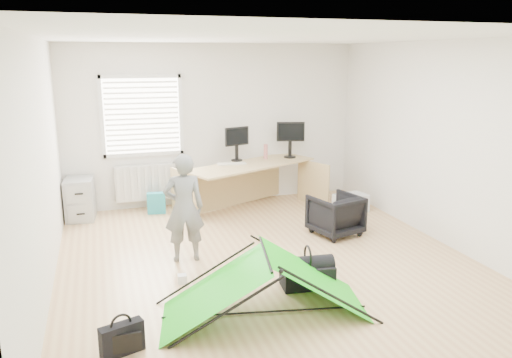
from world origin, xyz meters
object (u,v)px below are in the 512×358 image
object	(u,v)px
office_chair	(335,215)
person	(184,208)
monitor_left	(237,149)
desk	(251,187)
kite	(265,284)
storage_crate	(351,203)
thermos	(266,152)
duffel_bag	(307,276)
filing_cabinet	(80,199)
laptop_bag	(122,339)
monitor_right	(290,145)

from	to	relation	value
office_chair	person	distance (m)	2.25
person	office_chair	bearing A→B (deg)	-169.70
monitor_left	desk	bearing A→B (deg)	-80.25
person	kite	world-z (taller)	person
desk	person	size ratio (longest dim) A/B	1.67
office_chair	storage_crate	xyz separation A→B (m)	(0.74, 0.91, -0.15)
thermos	kite	world-z (taller)	thermos
kite	desk	bearing A→B (deg)	86.41
person	duffel_bag	world-z (taller)	person
desk	kite	xyz separation A→B (m)	(-0.89, -3.37, -0.07)
filing_cabinet	monitor_left	bearing A→B (deg)	4.69
monitor_left	laptop_bag	size ratio (longest dim) A/B	1.18
desk	office_chair	distance (m)	1.72
filing_cabinet	kite	distance (m)	4.12
monitor_right	office_chair	world-z (taller)	monitor_right
monitor_left	office_chair	world-z (taller)	monitor_left
desk	monitor_left	world-z (taller)	monitor_left
filing_cabinet	monitor_right	xyz separation A→B (m)	(3.50, -0.02, 0.68)
monitor_right	laptop_bag	xyz separation A→B (m)	(-3.08, -3.97, -0.86)
filing_cabinet	kite	bearing A→B (deg)	-59.02
storage_crate	laptop_bag	xyz separation A→B (m)	(-3.81, -3.05, -0.00)
filing_cabinet	office_chair	size ratio (longest dim) A/B	1.02
thermos	duffel_bag	xyz separation A→B (m)	(-0.62, -3.27, -0.78)
office_chair	kite	xyz separation A→B (m)	(-1.68, -1.85, 0.02)
monitor_right	kite	xyz separation A→B (m)	(-1.69, -3.68, -0.69)
storage_crate	laptop_bag	bearing A→B (deg)	-141.31
desk	thermos	world-z (taller)	thermos
storage_crate	laptop_bag	size ratio (longest dim) A/B	1.36
office_chair	laptop_bag	size ratio (longest dim) A/B	1.72
office_chair	storage_crate	size ratio (longest dim) A/B	1.26
desk	office_chair	world-z (taller)	desk
laptop_bag	filing_cabinet	bearing A→B (deg)	77.22
filing_cabinet	office_chair	bearing A→B (deg)	-22.92
filing_cabinet	storage_crate	size ratio (longest dim) A/B	1.28
monitor_right	laptop_bag	bearing A→B (deg)	-111.73
laptop_bag	storage_crate	bearing A→B (deg)	20.03
monitor_right	storage_crate	xyz separation A→B (m)	(0.73, -0.92, -0.86)
person	storage_crate	distance (m)	3.22
desk	laptop_bag	distance (m)	4.32
filing_cabinet	monitor_left	size ratio (longest dim) A/B	1.48
filing_cabinet	duffel_bag	xyz separation A→B (m)	(2.44, -3.27, -0.20)
filing_cabinet	storage_crate	xyz separation A→B (m)	(4.22, -0.94, -0.18)
duffel_bag	kite	bearing A→B (deg)	-139.80
desk	storage_crate	distance (m)	1.66
filing_cabinet	thermos	size ratio (longest dim) A/B	2.57
monitor_right	duffel_bag	size ratio (longest dim) A/B	0.83
kite	person	bearing A→B (deg)	119.47
monitor_left	monitor_right	distance (m)	0.96
thermos	duffel_bag	world-z (taller)	thermos
storage_crate	person	bearing A→B (deg)	-158.05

